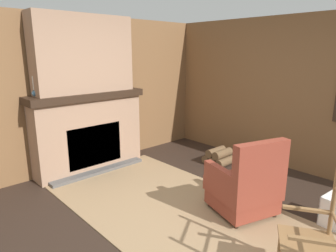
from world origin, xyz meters
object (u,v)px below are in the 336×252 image
object	(u,v)px
oil_lamp_vase	(36,89)
armchair	(245,187)
firewood_stack	(219,157)
storage_case	(94,86)
rocking_chair	(314,251)

from	to	relation	value
oil_lamp_vase	armchair	bearing A→B (deg)	28.16
armchair	oil_lamp_vase	size ratio (longest dim) A/B	3.28
firewood_stack	oil_lamp_vase	distance (m)	3.15
armchair	storage_case	bearing A→B (deg)	28.20
rocking_chair	storage_case	bearing A→B (deg)	-34.61
armchair	firewood_stack	world-z (taller)	armchair
storage_case	rocking_chair	bearing A→B (deg)	-3.27
oil_lamp_vase	rocking_chair	bearing A→B (deg)	10.98
rocking_chair	armchair	bearing A→B (deg)	-64.07
rocking_chair	storage_case	distance (m)	3.83
storage_case	firewood_stack	bearing A→B (deg)	49.67
rocking_chair	storage_case	size ratio (longest dim) A/B	5.42
armchair	firewood_stack	distance (m)	1.71
firewood_stack	storage_case	size ratio (longest dim) A/B	2.03
rocking_chair	firewood_stack	world-z (taller)	rocking_chair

